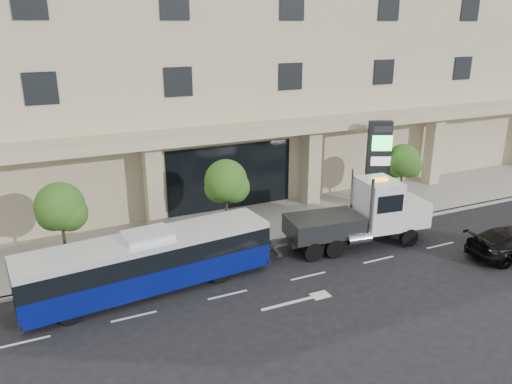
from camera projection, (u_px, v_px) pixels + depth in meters
ground at (293, 263)px, 24.26m from camera, size 120.00×120.00×0.00m
sidewalk at (251, 225)px, 28.54m from camera, size 120.00×6.00×0.15m
curb at (274, 245)px, 25.96m from camera, size 120.00×0.30×0.15m
convention_center at (188, 40)px, 34.32m from camera, size 60.00×17.60×20.00m
tree_left at (61, 210)px, 22.39m from camera, size 2.27×2.20×4.22m
tree_mid at (226, 184)px, 25.52m from camera, size 2.28×2.20×4.38m
tree_right at (403, 163)px, 30.15m from camera, size 2.10×2.00×4.04m
city_bus at (149, 261)px, 21.37m from camera, size 10.96×3.33×2.73m
tow_truck at (364, 216)px, 25.74m from camera, size 8.65×2.92×3.92m
signage_pylon at (378, 165)px, 30.01m from camera, size 1.44×1.01×5.49m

